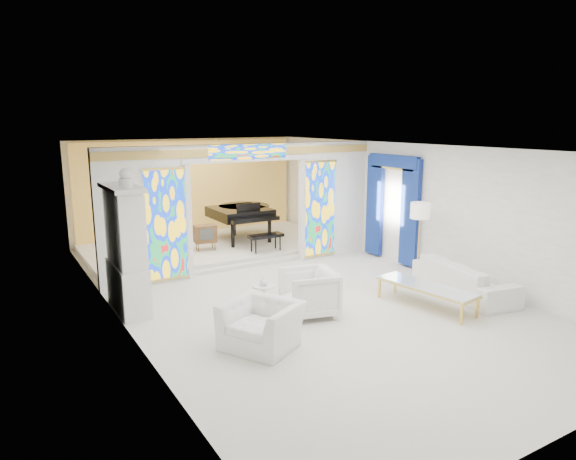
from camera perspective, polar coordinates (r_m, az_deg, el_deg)
floor at (r=10.96m, az=0.28°, el=-6.72°), size 12.00×12.00×0.00m
ceiling at (r=10.39m, az=0.29°, el=9.15°), size 7.00×12.00×0.02m
wall_back at (r=15.95m, az=-10.97°, el=4.54°), size 7.00×0.02×3.00m
wall_left at (r=9.30m, az=-18.52°, el=-1.17°), size 0.02×12.00×3.00m
wall_right at (r=12.71m, az=13.93°, el=2.53°), size 0.02×12.00×3.00m
partition_wall at (r=12.27m, az=-4.54°, el=3.24°), size 7.00×0.22×3.00m
stained_glass_left at (r=11.49m, az=-13.38°, el=0.56°), size 0.90×0.04×2.40m
stained_glass_right at (r=13.25m, az=3.58°, el=2.36°), size 0.90×0.04×2.40m
stained_glass_transom at (r=12.05m, az=-4.41°, el=8.66°), size 2.00×0.04×0.34m
alcove_platform at (r=14.46m, az=-8.16°, el=-1.82°), size 6.80×3.80×0.18m
gold_curtain_back at (r=15.83m, az=-10.82°, el=4.49°), size 6.70×0.10×2.90m
chandelier at (r=14.06m, az=-7.54°, el=7.97°), size 0.48×0.48×0.30m
blue_drapes at (r=13.13m, az=11.50°, el=3.28°), size 0.14×1.85×2.65m
china_cabinet at (r=10.00m, az=-17.56°, el=-2.15°), size 0.56×1.46×2.72m
armchair_left at (r=8.24m, az=-3.04°, el=-10.49°), size 1.41×1.47×0.73m
armchair_right at (r=9.49m, az=2.34°, el=-6.98°), size 1.14×1.12×0.86m
sofa at (r=11.22m, az=18.99°, el=-5.09°), size 1.34×2.50×0.69m
side_table at (r=9.67m, az=-2.70°, el=-7.16°), size 0.50×0.50×0.53m
vase at (r=9.58m, az=-2.71°, el=-5.64°), size 0.21×0.21×0.17m
coffee_table at (r=10.22m, az=15.11°, el=-6.14°), size 0.92×2.06×0.45m
floor_lamp at (r=11.61m, az=14.47°, el=1.68°), size 0.44×0.44×1.77m
grand_piano at (r=14.78m, az=-5.05°, el=1.96°), size 1.79×2.82×1.13m
tv_console at (r=13.67m, az=-9.19°, el=-0.42°), size 0.62×0.47×0.66m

